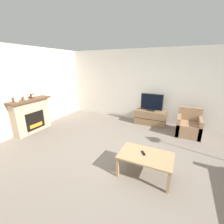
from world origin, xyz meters
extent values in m
plane|color=slate|center=(0.00, 0.00, 0.00)|extent=(24.00, 24.00, 0.00)
cube|color=beige|center=(0.00, 2.82, 1.35)|extent=(12.00, 0.06, 2.70)
cube|color=beige|center=(-3.51, 0.00, 1.35)|extent=(0.06, 12.00, 2.70)
cube|color=tan|center=(-3.32, 0.17, 0.52)|extent=(0.32, 1.19, 1.05)
cube|color=black|center=(-3.15, 0.17, 0.40)|extent=(0.01, 0.66, 0.58)
cube|color=orange|center=(-3.15, 0.17, 0.24)|extent=(0.01, 0.46, 0.12)
cube|color=brown|center=(-3.29, 0.17, 1.07)|extent=(0.44, 1.31, 0.05)
cylinder|color=beige|center=(-3.30, -0.22, 1.20)|extent=(0.12, 0.12, 0.20)
sphere|color=beige|center=(-3.30, -0.22, 1.30)|extent=(0.07, 0.07, 0.07)
cylinder|color=beige|center=(-3.30, 0.07, 1.17)|extent=(0.13, 0.13, 0.15)
sphere|color=beige|center=(-3.30, 0.07, 1.26)|extent=(0.07, 0.07, 0.07)
cube|color=brown|center=(-3.30, 0.30, 1.17)|extent=(0.07, 0.11, 0.15)
cylinder|color=white|center=(-3.26, 0.30, 1.18)|extent=(0.00, 0.08, 0.08)
cube|color=brown|center=(0.09, 2.50, 0.26)|extent=(1.10, 0.51, 0.52)
cube|color=black|center=(0.09, 2.24, 0.26)|extent=(1.08, 0.01, 0.01)
cube|color=black|center=(0.09, 2.50, 0.54)|extent=(0.27, 0.18, 0.04)
cube|color=black|center=(0.09, 2.50, 0.85)|extent=(0.78, 0.03, 0.58)
cube|color=black|center=(0.09, 2.49, 0.85)|extent=(0.72, 0.01, 0.52)
cube|color=#937051|center=(1.36, 2.11, 0.20)|extent=(0.70, 0.76, 0.40)
cube|color=#937051|center=(1.36, 2.42, 0.61)|extent=(0.70, 0.14, 0.43)
cube|color=#937051|center=(1.06, 2.11, 0.30)|extent=(0.10, 0.76, 0.59)
cube|color=#937051|center=(1.66, 2.11, 0.30)|extent=(0.10, 0.76, 0.59)
cube|color=#A37F56|center=(0.57, -0.29, 0.44)|extent=(1.03, 0.66, 0.03)
cube|color=#A37F56|center=(0.09, -0.57, 0.21)|extent=(0.05, 0.05, 0.42)
cube|color=#A37F56|center=(1.04, -0.57, 0.21)|extent=(0.05, 0.05, 0.42)
cube|color=#A37F56|center=(0.09, 0.00, 0.21)|extent=(0.05, 0.05, 0.42)
cube|color=#A37F56|center=(1.04, 0.00, 0.21)|extent=(0.05, 0.05, 0.42)
cube|color=black|center=(0.51, -0.26, 0.46)|extent=(0.12, 0.15, 0.02)
camera|label=1|loc=(1.06, -2.86, 2.14)|focal=24.00mm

